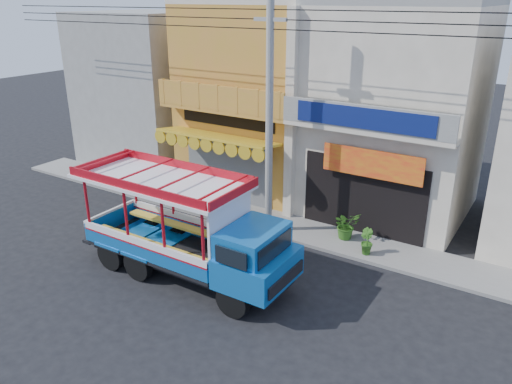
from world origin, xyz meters
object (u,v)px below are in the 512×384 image
utility_pole (273,99)px  potted_plant_a (346,225)px  potted_plant_b (366,241)px  green_sign (173,186)px  songthaew_truck (199,234)px

utility_pole → potted_plant_a: (2.59, 0.89, -4.40)m
potted_plant_b → utility_pole: bearing=44.4°
green_sign → potted_plant_a: bearing=1.6°
potted_plant_a → potted_plant_b: (1.03, -0.72, -0.07)m
utility_pole → green_sign: 7.06m
songthaew_truck → green_sign: 7.17m
utility_pole → green_sign: size_ratio=25.81×
potted_plant_a → green_sign: bearing=128.4°
utility_pole → potted_plant_b: 5.75m
songthaew_truck → potted_plant_b: 5.78m
songthaew_truck → green_sign: (-5.28, 4.75, -1.04)m
songthaew_truck → green_sign: songthaew_truck is taller
utility_pole → potted_plant_b: (3.62, 0.17, -4.46)m
utility_pole → potted_plant_b: bearing=2.7°
green_sign → potted_plant_a: 8.02m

